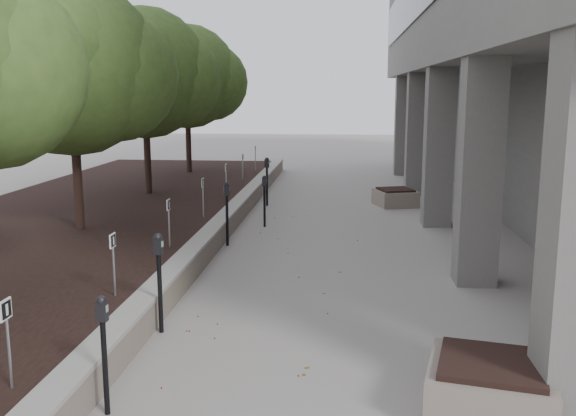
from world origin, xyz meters
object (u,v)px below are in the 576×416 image
at_px(parking_meter_1, 104,356).
at_px(planter_front, 490,387).
at_px(crabapple_tree_4, 145,101).
at_px(crabapple_tree_5, 187,99).
at_px(crabapple_tree_3, 73,105).
at_px(planter_back, 395,197).
at_px(parking_meter_4, 264,201).
at_px(parking_meter_3, 227,214).
at_px(parking_meter_5, 267,182).
at_px(parking_meter_2, 160,283).

relative_size(parking_meter_1, planter_front, 1.03).
xyz_separation_m(crabapple_tree_4, crabapple_tree_5, (0.00, 5.00, 0.00)).
bearing_deg(crabapple_tree_3, crabapple_tree_5, 90.00).
distance_m(crabapple_tree_3, planter_front, 10.48).
bearing_deg(planter_back, parking_meter_4, -136.51).
relative_size(parking_meter_1, parking_meter_3, 0.93).
relative_size(parking_meter_1, parking_meter_4, 1.01).
relative_size(crabapple_tree_4, parking_meter_5, 3.71).
relative_size(parking_meter_2, planter_front, 1.14).
relative_size(crabapple_tree_5, planter_back, 4.91).
bearing_deg(parking_meter_3, crabapple_tree_4, 109.66).
height_order(crabapple_tree_4, planter_front, crabapple_tree_4).
bearing_deg(crabapple_tree_3, crabapple_tree_4, 90.00).
bearing_deg(crabapple_tree_3, parking_meter_5, 56.71).
distance_m(parking_meter_2, parking_meter_4, 7.27).
distance_m(crabapple_tree_5, parking_meter_3, 10.48).
xyz_separation_m(crabapple_tree_5, planter_front, (7.44, -16.83, -2.82)).
distance_m(parking_meter_4, planter_front, 9.90).
distance_m(crabapple_tree_4, parking_meter_2, 10.66).
relative_size(parking_meter_3, planter_front, 1.12).
bearing_deg(crabapple_tree_4, parking_meter_4, -34.36).
relative_size(parking_meter_2, planter_back, 1.32).
relative_size(parking_meter_5, planter_back, 1.32).
bearing_deg(planter_front, crabapple_tree_5, 113.84).
distance_m(parking_meter_1, planter_front, 4.13).
height_order(parking_meter_2, planter_back, parking_meter_2).
distance_m(parking_meter_1, parking_meter_4, 9.61).
bearing_deg(parking_meter_4, parking_meter_3, -110.88).
height_order(parking_meter_2, parking_meter_4, parking_meter_2).
relative_size(crabapple_tree_5, planter_front, 4.23).
bearing_deg(planter_front, planter_back, 90.29).
bearing_deg(parking_meter_5, crabapple_tree_4, -161.50).
bearing_deg(parking_meter_2, parking_meter_1, -78.15).
bearing_deg(crabapple_tree_3, planter_front, -42.56).
bearing_deg(planter_back, parking_meter_1, -107.28).
bearing_deg(parking_meter_2, planter_front, -15.46).
bearing_deg(crabapple_tree_5, parking_meter_5, -52.74).
relative_size(parking_meter_4, planter_back, 1.19).
bearing_deg(crabapple_tree_4, parking_meter_3, -55.15).
bearing_deg(parking_meter_5, parking_meter_2, -78.99).
bearing_deg(parking_meter_5, parking_meter_3, -80.57).
xyz_separation_m(parking_meter_3, parking_meter_4, (0.58, 2.05, -0.06)).
relative_size(parking_meter_3, planter_back, 1.30).
bearing_deg(crabapple_tree_5, parking_meter_1, -79.02).
distance_m(parking_meter_5, planter_front, 12.81).
xyz_separation_m(crabapple_tree_4, parking_meter_2, (3.25, -9.87, -2.39)).
relative_size(crabapple_tree_4, crabapple_tree_5, 1.00).
height_order(crabapple_tree_3, crabapple_tree_5, same).
height_order(parking_meter_2, planter_front, parking_meter_2).
xyz_separation_m(parking_meter_4, parking_meter_5, (-0.30, 2.99, 0.07)).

